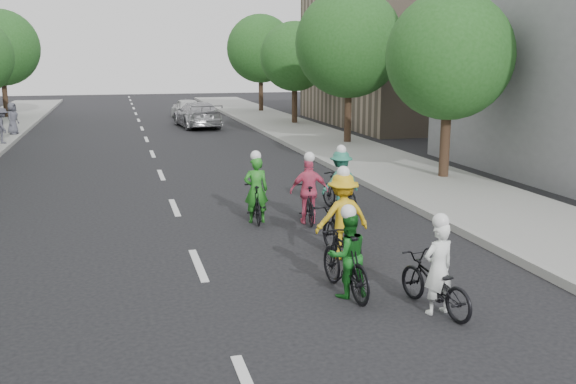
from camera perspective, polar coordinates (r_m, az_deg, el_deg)
name	(u,v)px	position (r m, az deg, el deg)	size (l,w,h in m)	color
ground	(198,265)	(12.59, -7.98, -6.46)	(120.00, 120.00, 0.00)	black
sidewalk_right	(379,163)	(24.12, 8.10, 2.57)	(4.00, 80.00, 0.15)	gray
curb_right	(329,165)	(23.43, 3.71, 2.42)	(0.18, 80.00, 0.18)	#999993
bldg_se	(413,56)	(39.87, 11.07, 11.78)	(10.00, 14.00, 8.00)	gray
tree_l_5	(1,48)	(45.40, -24.18, 11.63)	(4.80, 4.80, 6.93)	black
tree_r_0	(449,56)	(21.10, 14.14, 11.62)	(4.00, 4.00, 5.97)	black
tree_r_1	(349,44)	(29.31, 5.46, 12.99)	(4.80, 4.80, 6.93)	black
tree_r_2	(295,57)	(37.88, 0.60, 11.95)	(4.00, 4.00, 5.97)	black
tree_r_3	(261,49)	(46.61, -2.45, 12.61)	(4.80, 4.80, 6.93)	black
cyclist_0	(435,279)	(10.40, 12.97, -7.58)	(0.92, 1.78, 1.62)	black
cyclist_1	(256,197)	(15.57, -2.90, -0.47)	(0.61, 1.58, 1.76)	black
cyclist_2	(346,260)	(10.84, 5.19, -6.03)	(0.74, 1.86, 1.58)	black
cyclist_3	(309,197)	(15.46, 1.84, -0.44)	(0.97, 1.61, 1.74)	black
cyclist_4	(340,186)	(16.59, 4.65, 0.53)	(1.13, 1.80, 1.76)	black
cyclist_5	(342,224)	(12.81, 4.79, -2.86)	(1.16, 1.84, 1.87)	black
follow_car_lead	(197,115)	(37.07, -8.07, 6.83)	(2.05, 5.03, 1.46)	#A4A4A8
follow_car_trail	(187,108)	(42.63, -9.00, 7.37)	(1.58, 3.92, 1.33)	silver
spectator_0	(2,126)	(31.44, -24.05, 5.41)	(1.03, 0.59, 1.59)	#454551
spectator_2	(13,118)	(34.97, -23.29, 6.03)	(0.77, 0.50, 1.58)	#4F505D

